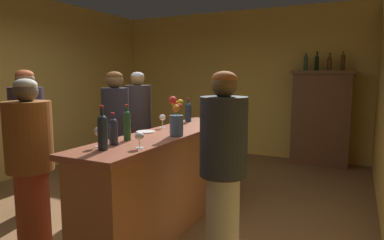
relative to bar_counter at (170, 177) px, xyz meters
name	(u,v)px	position (x,y,z in m)	size (l,w,h in m)	color
floor	(137,213)	(-0.47, 0.04, -0.51)	(9.05, 9.05, 0.00)	brown
wall_back	(237,83)	(-0.47, 3.58, 0.92)	(5.17, 0.12, 2.86)	gold
bar_counter	(170,177)	(0.00, 0.00, 0.00)	(0.58, 2.59, 1.01)	#9A5A35
display_cabinet	(321,116)	(1.20, 3.29, 0.37)	(1.05, 0.41, 1.68)	brown
wine_bottle_pinot	(113,130)	(-0.09, -0.79, 0.63)	(0.08, 0.08, 0.28)	#242A37
wine_bottle_rose	(188,111)	(-0.17, 0.78, 0.63)	(0.08, 0.08, 0.30)	#1B293C
wine_bottle_chardonnay	(103,130)	(-0.03, -0.99, 0.66)	(0.08, 0.08, 0.35)	#1F2C37
wine_bottle_syrah	(127,124)	(-0.10, -0.58, 0.65)	(0.06, 0.06, 0.33)	#214E26
wine_glass_front	(139,137)	(0.19, -0.81, 0.59)	(0.08, 0.08, 0.13)	white
wine_glass_mid	(98,132)	(-0.15, -0.91, 0.62)	(0.07, 0.07, 0.17)	white
wine_glass_rear	(162,118)	(-0.20, 0.19, 0.61)	(0.07, 0.07, 0.15)	white
flower_arrangement	(176,119)	(0.19, -0.19, 0.66)	(0.14, 0.15, 0.39)	#3F5473
cheese_plate	(146,132)	(-0.20, -0.15, 0.51)	(0.20, 0.20, 0.01)	white
display_bottle_left	(306,62)	(0.90, 3.29, 1.31)	(0.08, 0.08, 0.32)	#2D462F
display_bottle_midleft	(317,62)	(1.08, 3.29, 1.31)	(0.07, 0.07, 0.33)	black
display_bottle_center	(330,63)	(1.29, 3.29, 1.31)	(0.08, 0.08, 0.31)	#4E3119
display_bottle_midright	(343,61)	(1.50, 3.29, 1.32)	(0.07, 0.07, 0.34)	#462F16
patron_by_cabinet	(138,124)	(-1.05, 0.93, 0.39)	(0.38, 0.38, 1.64)	brown
patron_in_grey	(116,133)	(-0.78, 0.09, 0.41)	(0.32, 0.32, 1.64)	#A19C8F
patron_tall	(30,164)	(-0.67, -1.16, 0.35)	(0.38, 0.38, 1.57)	maroon
patron_in_navy	(28,136)	(-1.58, -0.47, 0.40)	(0.37, 0.37, 1.66)	#37282C
bartender	(223,164)	(0.83, -0.57, 0.38)	(0.38, 0.38, 1.63)	#AFAE9B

